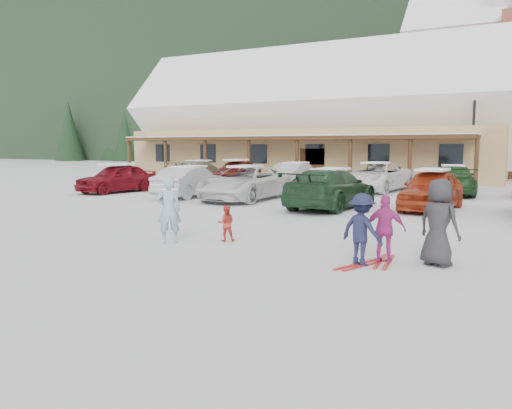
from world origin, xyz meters
The scene contains 23 objects.
ground centered at (0.00, 0.00, 0.00)m, with size 160.00×160.00×0.00m, color silver.
forested_hillside centered at (0.00, 85.00, 19.00)m, with size 300.00×70.00×38.00m, color black.
day_lodge centered at (-9.00, 27.96, 3.94)m, with size 29.12×12.50×10.38m.
lamp_post centered at (3.13, 23.65, 3.30)m, with size 0.50×0.25×5.80m.
conifer_0 centered at (-26.00, 30.00, 5.69)m, with size 4.40×4.40×10.20m.
conifer_2 centered at (-30.00, 42.00, 6.83)m, with size 5.28×5.28×12.24m.
adult_skier centered at (-1.77, 0.33, 0.82)m, with size 0.60×0.39×1.64m, color #8EB3C4.
toddler_red centered at (-0.65, 1.18, 0.45)m, with size 0.44×0.34×0.91m, color red.
child_navy centered at (3.08, 0.26, 0.73)m, with size 0.94×0.54×1.45m, color #181B38.
skis_child_navy centered at (3.08, 0.26, 0.01)m, with size 0.20×1.40×0.03m, color #AB1E18.
child_magenta centered at (3.43, 0.74, 0.70)m, with size 0.82×0.34×1.40m, color #C02E88.
skis_child_magenta centered at (3.43, 0.74, 0.01)m, with size 0.20×1.40×0.03m, color #AB1E18.
bystander_dark centered at (4.43, 0.96, 0.87)m, with size 0.86×0.56×1.75m, color #2B2A2D.
parked_car_0 centered at (-12.50, 9.85, 0.73)m, with size 1.73×4.30×1.47m, color maroon.
parked_car_1 centered at (-7.82, 9.68, 0.72)m, with size 1.51×4.34×1.43m, color #BABBC0.
parked_car_2 centered at (-4.92, 9.80, 0.75)m, with size 2.49×5.40×1.50m, color silver.
parked_car_3 centered at (-0.59, 8.78, 0.76)m, with size 2.12×5.22×1.51m, color #1D3E23.
parked_car_4 centered at (2.92, 10.04, 0.76)m, with size 1.79×4.45×1.52m, color #AF391A.
parked_car_7 centered at (-12.60, 17.41, 0.72)m, with size 2.02×4.97×1.44m, color gray.
parked_car_8 centered at (-9.64, 17.11, 0.77)m, with size 1.82×4.53×1.54m, color maroon.
parked_car_9 centered at (-5.55, 16.85, 0.72)m, with size 1.52×4.36×1.44m, color #A7A7AC.
parked_car_10 centered at (-0.92, 16.61, 0.76)m, with size 2.52×5.47×1.52m, color white.
parked_car_11 centered at (2.88, 16.54, 0.72)m, with size 2.01×4.95×1.44m, color #1B401B.
Camera 1 is at (5.82, -9.37, 2.39)m, focal length 35.00 mm.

